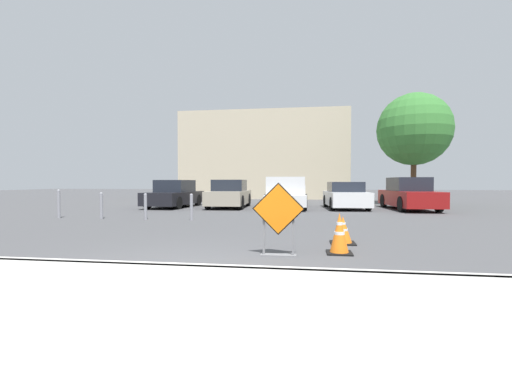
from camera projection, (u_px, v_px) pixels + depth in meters
name	position (u px, v px, depth m)	size (l,w,h in m)	color
ground_plane	(262.00, 213.00, 15.01)	(96.00, 96.00, 0.00)	#4C4C4F
sidewalk_strip	(124.00, 307.00, 3.55)	(23.13, 3.15, 0.14)	beige
curb_lip	(179.00, 269.00, 5.11)	(23.13, 0.20, 0.14)	beige
road_closed_sign	(278.00, 216.00, 6.30)	(0.97, 0.20, 1.36)	black
traffic_cone_nearest	(339.00, 234.00, 6.53)	(0.48, 0.48, 0.78)	black
traffic_cone_second	(343.00, 230.00, 7.58)	(0.54, 0.54, 0.61)	black
parked_car_nearest	(175.00, 195.00, 18.64)	(2.11, 4.42, 1.48)	black
parked_car_second	(229.00, 195.00, 18.30)	(1.97, 4.07, 1.49)	#A39984
pickup_truck	(286.00, 194.00, 17.69)	(2.16, 5.18, 1.62)	silver
parked_car_third	(345.00, 196.00, 17.60)	(2.09, 4.15, 1.37)	white
parked_car_fourth	(409.00, 195.00, 16.97)	(2.03, 4.70, 1.60)	maroon
bollard_nearest	(191.00, 206.00, 12.22)	(0.12, 0.12, 0.96)	gray
bollard_second	(145.00, 206.00, 12.46)	(0.12, 0.12, 0.96)	gray
bollard_third	(101.00, 205.00, 12.71)	(0.12, 0.12, 0.99)	gray
bollard_fourth	(59.00, 203.00, 12.95)	(0.12, 0.12, 1.09)	gray
building_facade_backdrop	(265.00, 156.00, 29.61)	(13.85, 5.00, 7.19)	beige
street_tree_behind_lot	(414.00, 130.00, 20.44)	(4.29, 4.29, 6.67)	#513823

